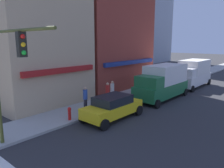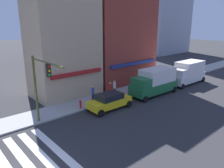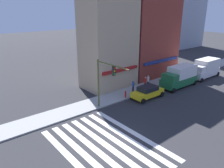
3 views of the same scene
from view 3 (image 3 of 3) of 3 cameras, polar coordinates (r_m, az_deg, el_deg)
The scene contains 12 objects.
ground_plane at distance 19.03m, azimuth -1.57°, elevation -15.66°, with size 200.00×200.00×0.00m, color #2D2D30.
sidewalk_left at distance 24.54m, azimuth -12.54°, elevation -7.45°, with size 120.00×3.00×0.15m.
crosswalk_stripes at distance 19.02m, azimuth -1.57°, elevation -15.65°, with size 6.85×10.80×0.01m.
storefront_row at distance 34.24m, azimuth 6.04°, elevation 13.09°, with size 17.13×5.30×15.41m.
traffic_signal at distance 23.23m, azimuth -1.88°, elevation 1.77°, with size 0.32×4.96×5.70m.
sedan_yellow at distance 28.14m, azimuth 9.29°, elevation -2.03°, with size 4.42×2.02×1.59m.
box_truck_green at distance 33.15m, azimuth 17.24°, elevation 1.95°, with size 6.24×2.42×3.04m.
box_truck_white at distance 39.24m, azimuth 23.14°, elevation 3.84°, with size 6.20×2.42×3.04m.
pedestrian_blue_shirt at distance 29.37m, azimuth 5.53°, elevation -0.47°, with size 0.32×0.32×1.77m.
pedestrian_white_shirt at distance 31.59m, azimuth 9.40°, elevation 0.76°, with size 0.32×0.32×1.77m.
pedestrian_red_jacket at distance 30.88m, azimuth 8.69°, elevation 0.37°, with size 0.32×0.32×1.77m.
fire_hydrant at distance 27.79m, azimuth 3.55°, elevation -2.59°, with size 0.24×0.24×0.84m.
Camera 3 is at (-9.59, -12.37, 10.81)m, focal length 35.00 mm.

